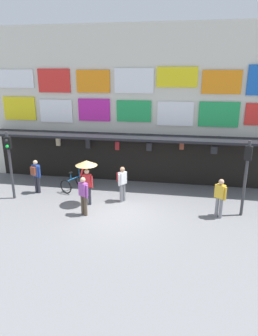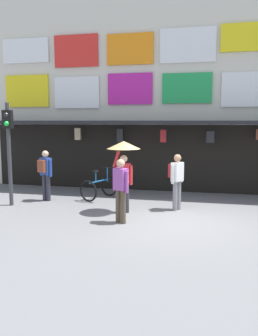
# 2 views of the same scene
# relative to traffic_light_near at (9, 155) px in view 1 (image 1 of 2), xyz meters

# --- Properties ---
(ground_plane) EXTENTS (80.00, 80.00, 0.00)m
(ground_plane) POSITION_rel_traffic_light_near_xyz_m (5.23, -0.66, -2.14)
(ground_plane) COLOR slate
(shopfront) EXTENTS (18.00, 2.60, 8.00)m
(shopfront) POSITION_rel_traffic_light_near_xyz_m (5.23, 3.91, 1.82)
(shopfront) COLOR beige
(shopfront) RESTS_ON ground
(traffic_light_near) EXTENTS (0.33, 0.35, 3.20)m
(traffic_light_near) POSITION_rel_traffic_light_near_xyz_m (0.00, 0.00, 0.00)
(traffic_light_near) COLOR #38383D
(traffic_light_near) RESTS_ON ground
(traffic_light_far) EXTENTS (0.34, 0.35, 3.20)m
(traffic_light_far) POSITION_rel_traffic_light_near_xyz_m (10.34, 0.02, 0.00)
(traffic_light_far) COLOR #38383D
(traffic_light_far) RESTS_ON ground
(bicycle_parked) EXTENTS (1.10, 1.35, 1.05)m
(bicycle_parked) POSITION_rel_traffic_light_near_xyz_m (2.44, 1.49, -1.75)
(bicycle_parked) COLOR black
(bicycle_parked) RESTS_ON ground
(pedestrian_in_white) EXTENTS (0.50, 0.44, 1.68)m
(pedestrian_in_white) POSITION_rel_traffic_light_near_xyz_m (0.78, 0.84, -1.16)
(pedestrian_in_white) COLOR #2D2D38
(pedestrian_in_white) RESTS_ON ground
(pedestrian_in_yellow) EXTENTS (0.45, 0.39, 1.68)m
(pedestrian_in_yellow) POSITION_rel_traffic_light_near_xyz_m (9.37, -0.37, -1.19)
(pedestrian_in_yellow) COLOR gray
(pedestrian_in_yellow) RESTS_ON ground
(pedestrian_in_red) EXTENTS (0.47, 0.37, 1.68)m
(pedestrian_in_red) POSITION_rel_traffic_light_near_xyz_m (3.84, -1.11, -1.19)
(pedestrian_in_red) COLOR brown
(pedestrian_in_red) RESTS_ON ground
(pedestrian_with_umbrella) EXTENTS (0.96, 0.96, 2.08)m
(pedestrian_with_umbrella) POSITION_rel_traffic_light_near_xyz_m (3.67, -0.06, -0.50)
(pedestrian_with_umbrella) COLOR #2D2D38
(pedestrian_with_umbrella) RESTS_ON ground
(pedestrian_in_black) EXTENTS (0.47, 0.48, 1.68)m
(pedestrian_in_black) POSITION_rel_traffic_light_near_xyz_m (5.14, 0.54, -1.16)
(pedestrian_in_black) COLOR gray
(pedestrian_in_black) RESTS_ON ground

